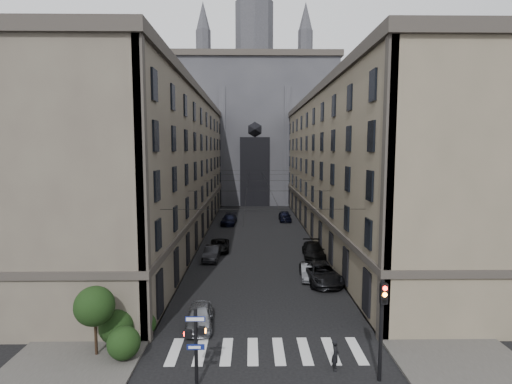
{
  "coord_description": "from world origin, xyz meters",
  "views": [
    {
      "loc": [
        -0.86,
        -16.84,
        11.57
      ],
      "look_at": [
        -0.48,
        11.23,
        8.55
      ],
      "focal_mm": 28.0,
      "sensor_mm": 36.0,
      "label": 1
    }
  ],
  "objects_px": {
    "traffic_light_right": "(382,318)",
    "car_right_midnear": "(321,273)",
    "pedestrian": "(335,355)",
    "car_right_far": "(285,216)",
    "car_right_near": "(309,271)",
    "car_right_midfar": "(314,251)",
    "gothic_tower": "(254,122)",
    "car_left_midnear": "(212,253)",
    "car_left_far": "(229,220)",
    "car_left_midfar": "(219,245)",
    "pedestrian_signal_left": "(196,342)",
    "car_left_near": "(200,316)"
  },
  "relations": [
    {
      "from": "car_left_far",
      "to": "car_right_near",
      "type": "xyz_separation_m",
      "value": [
        8.55,
        -26.06,
        -0.11
      ]
    },
    {
      "from": "pedestrian_signal_left",
      "to": "gothic_tower",
      "type": "bearing_deg",
      "value": 87.26
    },
    {
      "from": "car_left_midfar",
      "to": "car_left_far",
      "type": "xyz_separation_m",
      "value": [
        0.22,
        16.19,
        0.11
      ]
    },
    {
      "from": "gothic_tower",
      "to": "car_left_midfar",
      "type": "relative_size",
      "value": 12.45
    },
    {
      "from": "pedestrian_signal_left",
      "to": "traffic_light_right",
      "type": "distance_m",
      "value": 9.18
    },
    {
      "from": "car_right_near",
      "to": "pedestrian",
      "type": "distance_m",
      "value": 14.93
    },
    {
      "from": "traffic_light_right",
      "to": "car_right_midfar",
      "type": "height_order",
      "value": "traffic_light_right"
    },
    {
      "from": "car_left_near",
      "to": "car_left_midfar",
      "type": "relative_size",
      "value": 0.9
    },
    {
      "from": "car_right_midfar",
      "to": "car_right_far",
      "type": "relative_size",
      "value": 1.15
    },
    {
      "from": "pedestrian",
      "to": "car_right_far",
      "type": "bearing_deg",
      "value": 11.21
    },
    {
      "from": "car_left_far",
      "to": "car_right_near",
      "type": "height_order",
      "value": "car_left_far"
    },
    {
      "from": "car_left_midnear",
      "to": "car_right_far",
      "type": "xyz_separation_m",
      "value": [
        9.6,
        22.63,
        0.08
      ]
    },
    {
      "from": "car_left_far",
      "to": "pedestrian",
      "type": "height_order",
      "value": "pedestrian"
    },
    {
      "from": "pedestrian_signal_left",
      "to": "car_left_midfar",
      "type": "xyz_separation_m",
      "value": [
        -0.91,
        26.29,
        -1.67
      ]
    },
    {
      "from": "pedestrian_signal_left",
      "to": "car_right_near",
      "type": "height_order",
      "value": "pedestrian_signal_left"
    },
    {
      "from": "car_right_near",
      "to": "traffic_light_right",
      "type": "bearing_deg",
      "value": -81.23
    },
    {
      "from": "car_left_near",
      "to": "car_right_midnear",
      "type": "distance_m",
      "value": 12.85
    },
    {
      "from": "car_left_midnear",
      "to": "car_right_far",
      "type": "distance_m",
      "value": 24.58
    },
    {
      "from": "gothic_tower",
      "to": "car_left_midnear",
      "type": "height_order",
      "value": "gothic_tower"
    },
    {
      "from": "traffic_light_right",
      "to": "car_left_far",
      "type": "xyz_separation_m",
      "value": [
        -9.81,
        42.05,
        -2.53
      ]
    },
    {
      "from": "car_right_midnear",
      "to": "car_left_midnear",
      "type": "bearing_deg",
      "value": 137.86
    },
    {
      "from": "car_right_near",
      "to": "car_right_midnear",
      "type": "bearing_deg",
      "value": -43.24
    },
    {
      "from": "car_left_far",
      "to": "pedestrian",
      "type": "distance_m",
      "value": 41.71
    },
    {
      "from": "car_right_near",
      "to": "car_right_midfar",
      "type": "distance_m",
      "value": 7.05
    },
    {
      "from": "car_right_far",
      "to": "car_left_far",
      "type": "bearing_deg",
      "value": -162.37
    },
    {
      "from": "traffic_light_right",
      "to": "car_left_near",
      "type": "height_order",
      "value": "traffic_light_right"
    },
    {
      "from": "car_left_midnear",
      "to": "car_left_midfar",
      "type": "height_order",
      "value": "car_left_midnear"
    },
    {
      "from": "traffic_light_right",
      "to": "car_right_midnear",
      "type": "distance_m",
      "value": 15.18
    },
    {
      "from": "pedestrian_signal_left",
      "to": "car_right_midfar",
      "type": "distance_m",
      "value": 25.15
    },
    {
      "from": "traffic_light_right",
      "to": "car_right_midfar",
      "type": "distance_m",
      "value": 23.01
    },
    {
      "from": "car_left_midnear",
      "to": "car_left_far",
      "type": "distance_m",
      "value": 19.81
    },
    {
      "from": "traffic_light_right",
      "to": "car_left_far",
      "type": "distance_m",
      "value": 43.26
    },
    {
      "from": "gothic_tower",
      "to": "pedestrian",
      "type": "height_order",
      "value": "gothic_tower"
    },
    {
      "from": "traffic_light_right",
      "to": "car_left_midfar",
      "type": "relative_size",
      "value": 1.12
    },
    {
      "from": "car_right_far",
      "to": "pedestrian",
      "type": "height_order",
      "value": "pedestrian"
    },
    {
      "from": "traffic_light_right",
      "to": "car_right_near",
      "type": "height_order",
      "value": "traffic_light_right"
    },
    {
      "from": "car_left_midfar",
      "to": "car_right_far",
      "type": "bearing_deg",
      "value": 62.48
    },
    {
      "from": "car_left_near",
      "to": "pedestrian",
      "type": "distance_m",
      "value": 9.36
    },
    {
      "from": "traffic_light_right",
      "to": "car_left_midnear",
      "type": "xyz_separation_m",
      "value": [
        -10.53,
        22.26,
        -2.57
      ]
    },
    {
      "from": "car_left_midfar",
      "to": "car_right_midnear",
      "type": "bearing_deg",
      "value": -50.3
    },
    {
      "from": "pedestrian_signal_left",
      "to": "car_right_midnear",
      "type": "bearing_deg",
      "value": 60.28
    },
    {
      "from": "car_left_far",
      "to": "pedestrian_signal_left",
      "type": "bearing_deg",
      "value": -84.63
    },
    {
      "from": "car_right_far",
      "to": "gothic_tower",
      "type": "bearing_deg",
      "value": 99.32
    },
    {
      "from": "car_left_far",
      "to": "pedestrian",
      "type": "xyz_separation_m",
      "value": [
        7.79,
        -40.97,
        0.06
      ]
    },
    {
      "from": "traffic_light_right",
      "to": "car_left_midfar",
      "type": "height_order",
      "value": "traffic_light_right"
    },
    {
      "from": "pedestrian_signal_left",
      "to": "car_right_midfar",
      "type": "bearing_deg",
      "value": 68.07
    },
    {
      "from": "gothic_tower",
      "to": "car_right_midnear",
      "type": "relative_size",
      "value": 9.81
    },
    {
      "from": "pedestrian_signal_left",
      "to": "car_left_far",
      "type": "bearing_deg",
      "value": 90.94
    },
    {
      "from": "pedestrian_signal_left",
      "to": "car_left_near",
      "type": "xyz_separation_m",
      "value": [
        -0.69,
        6.71,
        -1.61
      ]
    },
    {
      "from": "car_right_midnear",
      "to": "car_right_near",
      "type": "bearing_deg",
      "value": 125.92
    }
  ]
}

